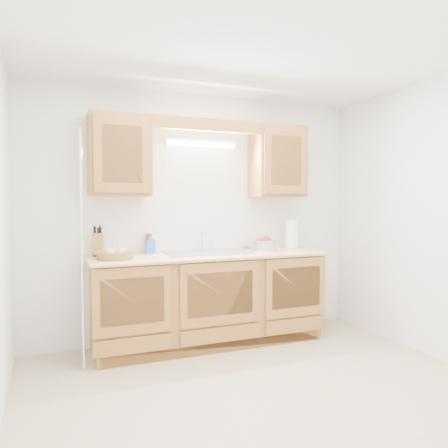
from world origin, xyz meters
name	(u,v)px	position (x,y,z in m)	size (l,w,h in m)	color
room	(266,223)	(0.00, 0.00, 1.25)	(3.52, 3.50, 2.50)	tan
base_cabinets	(209,299)	(0.00, 1.20, 0.44)	(2.20, 0.60, 0.86)	#9C632D
countertop	(209,255)	(0.00, 1.19, 0.88)	(2.30, 0.63, 0.04)	#E8C27A
upper_cabinet_left	(119,156)	(-0.83, 1.33, 1.83)	(0.55, 0.33, 0.75)	#9C632D
upper_cabinet_right	(277,162)	(0.83, 1.33, 1.83)	(0.55, 0.33, 0.75)	#9C632D
valance	(209,125)	(0.00, 1.19, 2.14)	(2.20, 0.05, 0.12)	#9C632D
fluorescent_fixture	(201,143)	(0.00, 1.42, 2.00)	(0.76, 0.08, 0.08)	white
sink	(209,260)	(0.00, 1.21, 0.83)	(0.84, 0.46, 0.36)	#9E9EA3
wire_shelf_pole	(82,251)	(-1.20, 0.94, 1.00)	(0.03, 0.03, 2.00)	silver
outlet_plate	(280,224)	(0.95, 1.49, 1.15)	(0.08, 0.01, 0.12)	white
fruit_basket	(115,254)	(-0.91, 1.10, 0.94)	(0.41, 0.41, 0.10)	olive
knife_block	(98,244)	(-1.03, 1.38, 1.01)	(0.12, 0.18, 0.30)	#9C632D
orange_canister	(149,242)	(-0.54, 1.44, 1.00)	(0.08, 0.08, 0.20)	#E6490C
soap_bottle	(150,243)	(-0.54, 1.39, 1.00)	(0.09, 0.09, 0.20)	blue
sponge	(248,247)	(0.54, 1.44, 0.91)	(0.14, 0.11, 0.03)	#CC333F
paper_towel	(292,234)	(0.99, 1.29, 1.05)	(0.18, 0.18, 0.36)	silver
apple_bowl	(263,244)	(0.61, 1.22, 0.96)	(0.35, 0.35, 0.14)	silver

